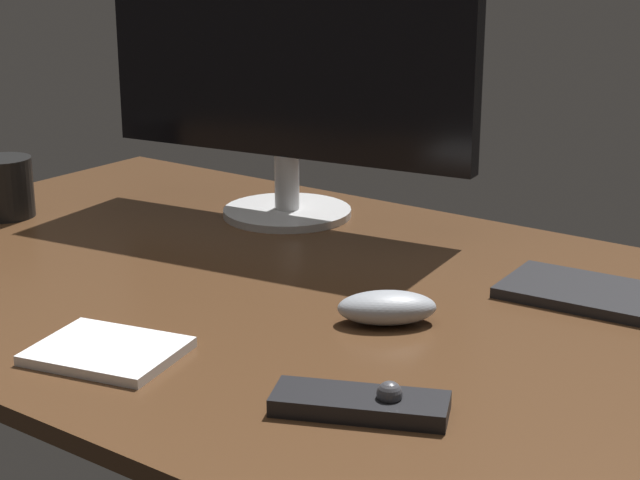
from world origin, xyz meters
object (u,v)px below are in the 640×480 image
(coffee_mug, at_px, (3,188))
(notepad, at_px, (107,351))
(computer_mouse, at_px, (387,308))
(media_remote, at_px, (362,403))
(monitor, at_px, (286,39))

(coffee_mug, xyz_separation_m, notepad, (0.53, -0.28, -0.04))
(computer_mouse, relative_size, notepad, 0.76)
(computer_mouse, bearing_deg, coffee_mug, 138.95)
(media_remote, xyz_separation_m, coffee_mug, (-0.82, 0.23, 0.04))
(computer_mouse, distance_m, coffee_mug, 0.71)
(media_remote, relative_size, coffee_mug, 1.89)
(computer_mouse, bearing_deg, notepad, -165.40)
(monitor, relative_size, computer_mouse, 5.34)
(monitor, height_order, computer_mouse, monitor)
(monitor, xyz_separation_m, coffee_mug, (-0.35, -0.26, -0.22))
(monitor, xyz_separation_m, media_remote, (0.47, -0.49, -0.26))
(monitor, distance_m, media_remote, 0.73)
(monitor, distance_m, computer_mouse, 0.53)
(monitor, distance_m, notepad, 0.63)
(computer_mouse, relative_size, coffee_mug, 1.23)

